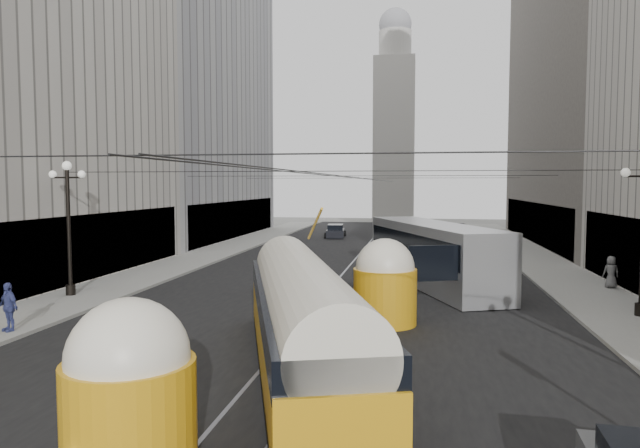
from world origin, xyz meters
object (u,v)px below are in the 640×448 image
at_px(streetcar, 302,316).
at_px(city_bus, 432,251).
at_px(pedestrian_sidewalk_right, 611,272).
at_px(pedestrian_sidewalk_left, 8,307).

height_order(streetcar, city_bus, streetcar).
distance_m(pedestrian_sidewalk_right, pedestrian_sidewalk_left, 27.45).
distance_m(streetcar, pedestrian_sidewalk_left, 11.50).
bearing_deg(city_bus, pedestrian_sidewalk_left, -139.46).
distance_m(city_bus, pedestrian_sidewalk_right, 9.00).
xyz_separation_m(streetcar, city_bus, (4.00, 15.31, 0.17)).
bearing_deg(streetcar, city_bus, 75.35).
distance_m(streetcar, pedestrian_sidewalk_right, 19.96).
relative_size(city_bus, pedestrian_sidewalk_right, 8.35).
bearing_deg(pedestrian_sidewalk_left, city_bus, 62.80).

